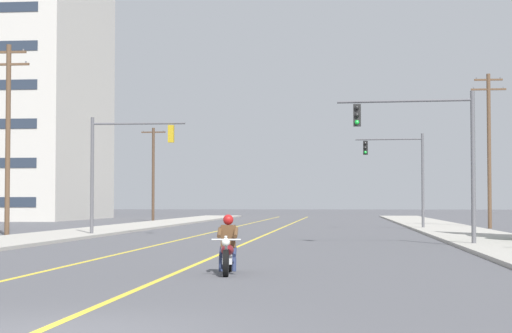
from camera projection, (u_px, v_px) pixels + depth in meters
name	position (u px, v px, depth m)	size (l,w,h in m)	color
ground_plane	(56.00, 332.00, 12.08)	(400.00, 400.00, 0.00)	#515156
lane_stripe_center	(278.00, 230.00, 56.86)	(0.16, 100.00, 0.01)	yellow
lane_stripe_left	(225.00, 229.00, 57.19)	(0.16, 100.00, 0.01)	yellow
sidewalk_kerb_right	(458.00, 232.00, 50.84)	(4.40, 110.00, 0.14)	#ADA89E
sidewalk_kerb_left	(100.00, 230.00, 52.88)	(4.40, 110.00, 0.14)	#ADA89E
motorcycle_with_rider	(228.00, 250.00, 21.81)	(0.70, 2.19, 1.46)	black
traffic_signal_near_right	(432.00, 143.00, 35.52)	(5.48, 0.53, 6.20)	#56565B
traffic_signal_near_left	(119.00, 157.00, 46.09)	(4.99, 0.37, 6.20)	#56565B
traffic_signal_mid_right	(403.00, 166.00, 57.32)	(4.40, 0.40, 6.20)	#56565B
utility_pole_left_near	(8.00, 133.00, 46.62)	(2.22, 0.26, 10.08)	brown
utility_pole_right_far	(489.00, 145.00, 59.29)	(2.33, 0.26, 10.38)	brown
utility_pole_left_far	(153.00, 172.00, 81.75)	(2.26, 0.26, 8.62)	#4C3828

